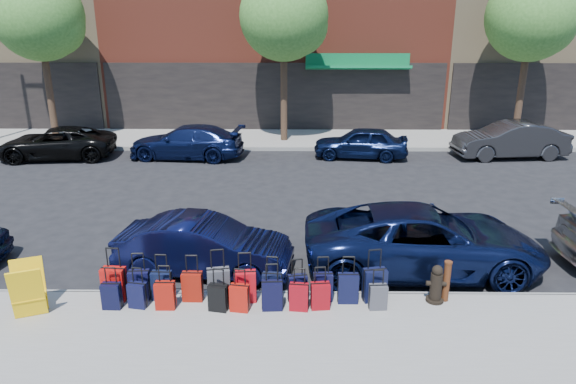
{
  "coord_description": "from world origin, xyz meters",
  "views": [
    {
      "loc": [
        0.96,
        -13.55,
        5.26
      ],
      "look_at": [
        0.82,
        -1.5,
        1.26
      ],
      "focal_mm": 32.0,
      "sensor_mm": 36.0,
      "label": 1
    }
  ],
  "objects_px": {
    "tree_center": "(287,19)",
    "car_near_2": "(423,239)",
    "suitcase_front_5": "(245,286)",
    "tree_right": "(535,19)",
    "display_rack": "(28,290)",
    "car_far_0": "(56,143)",
    "car_far_3": "(510,140)",
    "bollard": "(447,281)",
    "car_far_1": "(186,142)",
    "tree_left": "(42,19)",
    "car_near_1": "(204,246)",
    "car_far_2": "(361,143)",
    "fire_hydrant": "(436,285)"
  },
  "relations": [
    {
      "from": "suitcase_front_5",
      "to": "tree_right",
      "type": "bearing_deg",
      "value": 47.04
    },
    {
      "from": "car_near_2",
      "to": "car_far_3",
      "type": "height_order",
      "value": "car_far_3"
    },
    {
      "from": "car_far_1",
      "to": "car_far_3",
      "type": "distance_m",
      "value": 13.1
    },
    {
      "from": "car_far_0",
      "to": "car_far_1",
      "type": "distance_m",
      "value": 5.25
    },
    {
      "from": "display_rack",
      "to": "car_far_3",
      "type": "xyz_separation_m",
      "value": [
        13.57,
        12.25,
        0.09
      ]
    },
    {
      "from": "tree_left",
      "to": "suitcase_front_5",
      "type": "bearing_deg",
      "value": -55.36
    },
    {
      "from": "bollard",
      "to": "display_rack",
      "type": "relative_size",
      "value": 0.83
    },
    {
      "from": "bollard",
      "to": "tree_left",
      "type": "bearing_deg",
      "value": 133.94
    },
    {
      "from": "car_far_3",
      "to": "display_rack",
      "type": "bearing_deg",
      "value": -52.99
    },
    {
      "from": "tree_right",
      "to": "car_near_2",
      "type": "relative_size",
      "value": 1.4
    },
    {
      "from": "tree_right",
      "to": "car_far_0",
      "type": "distance_m",
      "value": 20.56
    },
    {
      "from": "tree_left",
      "to": "car_far_0",
      "type": "height_order",
      "value": "tree_left"
    },
    {
      "from": "car_near_1",
      "to": "car_far_1",
      "type": "relative_size",
      "value": 0.83
    },
    {
      "from": "tree_center",
      "to": "car_far_3",
      "type": "distance_m",
      "value": 10.52
    },
    {
      "from": "tree_center",
      "to": "car_far_2",
      "type": "distance_m",
      "value": 6.27
    },
    {
      "from": "car_far_2",
      "to": "bollard",
      "type": "bearing_deg",
      "value": 8.65
    },
    {
      "from": "car_far_1",
      "to": "car_far_3",
      "type": "height_order",
      "value": "car_far_3"
    },
    {
      "from": "tree_left",
      "to": "suitcase_front_5",
      "type": "distance_m",
      "value": 18.1
    },
    {
      "from": "fire_hydrant",
      "to": "car_near_2",
      "type": "bearing_deg",
      "value": 89.02
    },
    {
      "from": "display_rack",
      "to": "car_far_1",
      "type": "distance_m",
      "value": 12.03
    },
    {
      "from": "fire_hydrant",
      "to": "bollard",
      "type": "relative_size",
      "value": 0.92
    },
    {
      "from": "car_far_2",
      "to": "suitcase_front_5",
      "type": "bearing_deg",
      "value": -9.83
    },
    {
      "from": "car_far_3",
      "to": "car_near_1",
      "type": "bearing_deg",
      "value": -51.23
    },
    {
      "from": "tree_left",
      "to": "car_far_1",
      "type": "xyz_separation_m",
      "value": [
        6.47,
        -2.81,
        -4.74
      ]
    },
    {
      "from": "fire_hydrant",
      "to": "car_far_1",
      "type": "xyz_separation_m",
      "value": [
        -7.08,
        11.48,
        0.17
      ]
    },
    {
      "from": "tree_right",
      "to": "fire_hydrant",
      "type": "distance_m",
      "value": 16.85
    },
    {
      "from": "car_near_2",
      "to": "car_far_0",
      "type": "xyz_separation_m",
      "value": [
        -12.45,
        9.71,
        -0.09
      ]
    },
    {
      "from": "bollard",
      "to": "tree_center",
      "type": "bearing_deg",
      "value": 102.81
    },
    {
      "from": "tree_left",
      "to": "fire_hydrant",
      "type": "xyz_separation_m",
      "value": [
        13.54,
        -14.29,
        -4.91
      ]
    },
    {
      "from": "fire_hydrant",
      "to": "car_near_1",
      "type": "bearing_deg",
      "value": 166.34
    },
    {
      "from": "tree_right",
      "to": "car_far_3",
      "type": "distance_m",
      "value": 5.54
    },
    {
      "from": "bollard",
      "to": "car_far_0",
      "type": "relative_size",
      "value": 0.18
    },
    {
      "from": "suitcase_front_5",
      "to": "bollard",
      "type": "bearing_deg",
      "value": -4.23
    },
    {
      "from": "car_near_2",
      "to": "car_far_0",
      "type": "relative_size",
      "value": 1.14
    },
    {
      "from": "tree_center",
      "to": "car_far_3",
      "type": "xyz_separation_m",
      "value": [
        9.06,
        -2.59,
        -4.68
      ]
    },
    {
      "from": "car_far_3",
      "to": "car_far_0",
      "type": "bearing_deg",
      "value": -93.97
    },
    {
      "from": "tree_left",
      "to": "car_near_1",
      "type": "height_order",
      "value": "tree_left"
    },
    {
      "from": "tree_right",
      "to": "car_far_2",
      "type": "xyz_separation_m",
      "value": [
        -7.49,
        -2.74,
        -4.77
      ]
    },
    {
      "from": "car_near_1",
      "to": "car_far_2",
      "type": "relative_size",
      "value": 1.01
    },
    {
      "from": "tree_right",
      "to": "display_rack",
      "type": "height_order",
      "value": "tree_right"
    },
    {
      "from": "car_far_0",
      "to": "car_far_3",
      "type": "height_order",
      "value": "car_far_3"
    },
    {
      "from": "tree_left",
      "to": "tree_center",
      "type": "relative_size",
      "value": 1.0
    },
    {
      "from": "fire_hydrant",
      "to": "car_near_2",
      "type": "xyz_separation_m",
      "value": [
        0.13,
        1.64,
        0.22
      ]
    },
    {
      "from": "tree_center",
      "to": "car_near_2",
      "type": "height_order",
      "value": "tree_center"
    },
    {
      "from": "tree_right",
      "to": "car_far_2",
      "type": "relative_size",
      "value": 1.94
    },
    {
      "from": "tree_right",
      "to": "display_rack",
      "type": "relative_size",
      "value": 7.28
    },
    {
      "from": "fire_hydrant",
      "to": "bollard",
      "type": "height_order",
      "value": "bollard"
    },
    {
      "from": "car_far_0",
      "to": "tree_left",
      "type": "bearing_deg",
      "value": -163.39
    },
    {
      "from": "tree_center",
      "to": "fire_hydrant",
      "type": "bearing_deg",
      "value": -77.99
    },
    {
      "from": "suitcase_front_5",
      "to": "car_far_0",
      "type": "xyz_separation_m",
      "value": [
        -8.67,
        11.39,
        0.17
      ]
    }
  ]
}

